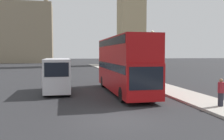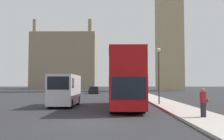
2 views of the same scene
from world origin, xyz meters
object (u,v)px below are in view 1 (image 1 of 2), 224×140
Objects in this scene: white_van at (57,75)px; street_lamp at (152,50)px; red_double_decker_bus at (124,63)px; parked_sedan at (61,67)px; pedestrian at (221,92)px.

street_lamp is at bearing 5.34° from white_van.
white_van is (-5.34, 1.31, -1.01)m from red_double_decker_bus.
red_double_decker_bus is 5.59m from white_van.
white_van is 1.10× the size of street_lamp.
white_van is at bearing 166.26° from red_double_decker_bus.
parked_sedan is (-5.05, 29.50, -1.86)m from red_double_decker_bus.
pedestrian reaches higher than parked_sedan.
red_double_decker_bus is 1.95× the size of white_van.
pedestrian is at bearing -58.57° from red_double_decker_bus.
street_lamp reaches higher than white_van.
parked_sedan is at bearing 99.71° from red_double_decker_bus.
red_double_decker_bus is at bearing -80.29° from parked_sedan.
red_double_decker_bus reaches higher than pedestrian.
white_van is at bearing -174.66° from street_lamp.
parked_sedan is (0.29, 28.19, -0.85)m from white_van.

